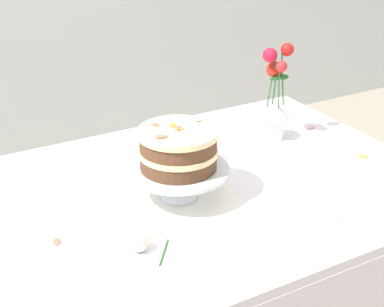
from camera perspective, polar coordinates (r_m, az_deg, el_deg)
The scene contains 10 objects.
dining_table at distance 1.80m, azimuth 1.28°, elevation -5.95°, with size 1.40×1.00×0.74m.
linen_napkin at distance 1.71m, azimuth -1.29°, elevation -4.28°, with size 0.32×0.32×0.00m, color white.
cake_stand at distance 1.67m, azimuth -1.32°, elevation -1.86°, with size 0.29×0.29×0.10m.
layer_cake at distance 1.64m, azimuth -1.34°, elevation 0.48°, with size 0.23×0.23×0.12m.
flower_vase at distance 2.05m, azimuth 8.08°, elevation 5.14°, with size 0.11×0.10×0.34m.
fallen_rose at distance 1.48m, azimuth -5.17°, elevation -8.59°, with size 0.11×0.11×0.05m.
loose_petal_0 at distance 2.03m, azimuth 16.23°, elevation -0.27°, with size 0.04×0.03×0.00m, color orange.
loose_petal_1 at distance 2.21m, azimuth 11.44°, elevation 2.49°, with size 0.04×0.02×0.00m, color pink.
loose_petal_2 at distance 1.56m, azimuth -12.96°, elevation -8.31°, with size 0.03×0.02×0.00m, color #E56B51.
loose_petal_3 at distance 1.66m, azimuth 13.65°, elevation -5.94°, with size 0.04×0.02×0.00m, color pink.
Camera 1 is at (-0.78, -1.34, 1.60)m, focal length 55.10 mm.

